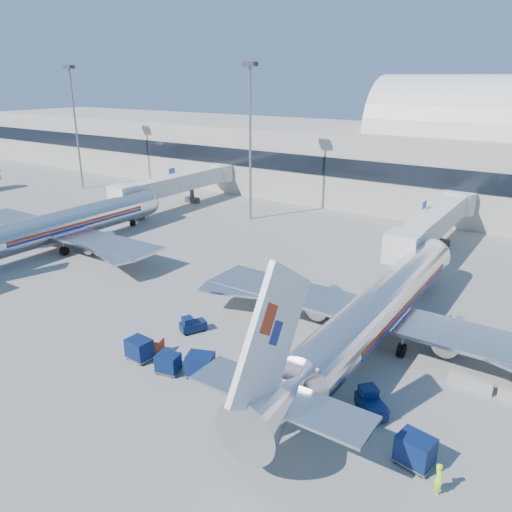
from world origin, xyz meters
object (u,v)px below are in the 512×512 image
Objects in this scene: barrier_near at (470,383)px; cart_train_a at (200,365)px; mast_west at (250,120)px; cart_solo_far at (415,450)px; tug_right at (371,403)px; cart_train_c at (139,349)px; ramp_worker at (438,479)px; jetbridge_near at (438,220)px; tug_lead at (246,384)px; mast_far_west at (74,110)px; airliner_main at (377,310)px; tug_left at (192,325)px; airliner_mid at (56,227)px; cart_solo_near at (261,418)px; cart_train_b at (168,363)px; jetbridge_mid at (183,182)px; cart_open_red at (150,348)px.

cart_train_a is at bearing -150.70° from barrier_near.
mast_west is 54.43m from cart_solo_far.
cart_train_c reaches higher than tug_right.
tug_right is 1.18× the size of cart_solo_far.
cart_train_c is at bearing 56.46° from ramp_worker.
tug_lead is at bearing -93.50° from jetbridge_near.
cart_solo_far is at bearing -25.91° from mast_far_west.
mast_west is (40.00, 0.00, 0.00)m from mast_far_west.
airliner_main reaches higher than tug_left.
mast_west is 11.22× the size of cart_train_c.
airliner_main is 12.42× the size of barrier_near.
mast_far_west is at bearing 160.25° from barrier_near.
airliner_main and airliner_mid have the same top height.
cart_solo_near reaches higher than tug_left.
tug_lead is at bearing 124.76° from cart_solo_near.
tug_left is 5.67m from cart_train_c.
tug_right is at bearing -70.01° from airliner_main.
tug_right is (45.24, -8.91, -2.18)m from airliner_mid.
cart_train_a is 1.10× the size of cart_solo_near.
cart_train_c is (-3.14, 0.12, 0.10)m from cart_train_b.
airliner_mid is 50.50m from cart_solo_far.
ramp_worker is at bearing -0.39° from tug_lead.
jetbridge_mid reaches higher than tug_lead.
ramp_worker is at bearing -14.70° from airliner_mid.
airliner_mid is 35.46m from cart_train_a.
cart_solo_near is (-4.94, -5.47, 0.15)m from tug_right.
cart_train_a is at bearing -31.32° from mast_far_west.
cart_train_b is at bearing -32.96° from mast_far_west.
cart_train_c reaches higher than cart_open_red.
ramp_worker reaches higher than cart_train_a.
tug_left is at bearing -47.28° from jetbridge_mid.
tug_right is 1.24× the size of cart_solo_near.
airliner_mid is at bearing -42.32° from mast_far_west.
cart_solo_near is at bearing -19.63° from airliner_mid.
cart_train_b reaches higher than tug_left.
jetbridge_near is at bearing 76.61° from cart_train_c.
tug_lead is 8.44m from tug_right.
airliner_mid is 18.50× the size of cart_train_c.
mast_west reaches higher than barrier_near.
cart_train_a is 2.46m from cart_train_b.
airliner_main reaches higher than barrier_near.
tug_left is at bearing 65.18° from cart_open_red.
airliner_main is 18.43m from cart_open_red.
airliner_mid is 1.35× the size of jetbridge_mid.
jetbridge_mid is at bearing 151.20° from barrier_near.
jetbridge_near reaches higher than ramp_worker.
airliner_main is 14.79m from cart_train_a.
airliner_main is at bearing 74.43° from tug_lead.
jetbridge_near is 35.35m from tug_left.
cart_train_a is (-6.23, -38.14, -2.99)m from jetbridge_near.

